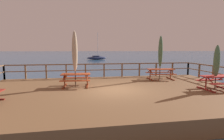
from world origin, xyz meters
The scene contains 10 objects.
ground_plane centered at (0.00, 0.00, 0.00)m, with size 600.00×600.00×0.00m, color navy.
wooden_deck centered at (0.00, 0.00, 0.35)m, with size 14.95×9.21×0.71m, color brown.
railing_waterside_far centered at (0.00, 4.45, 1.44)m, with size 14.75×0.10×1.09m.
picnic_table_back_left centered at (-2.09, 1.17, 1.26)m, with size 1.78×1.51×0.78m.
picnic_table_mid_left centered at (5.53, -0.96, 1.26)m, with size 1.65×1.42×0.78m.
picnic_table_front_right centered at (3.98, 2.74, 1.26)m, with size 2.03×1.57×0.78m.
patio_umbrella_tall_back_left centered at (-2.12, 1.09, 2.78)m, with size 0.32×0.32×3.26m.
patio_umbrella_tall_mid_right centered at (5.47, -0.94, 2.26)m, with size 0.32×0.32×2.44m.
patio_umbrella_tall_back_right centered at (3.96, 2.80, 2.73)m, with size 0.32×0.32×3.19m.
sailboat_distant centered at (2.52, 41.75, 0.51)m, with size 6.23×3.29×7.72m.
Camera 1 is at (-1.71, -9.37, 2.90)m, focal length 28.24 mm.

